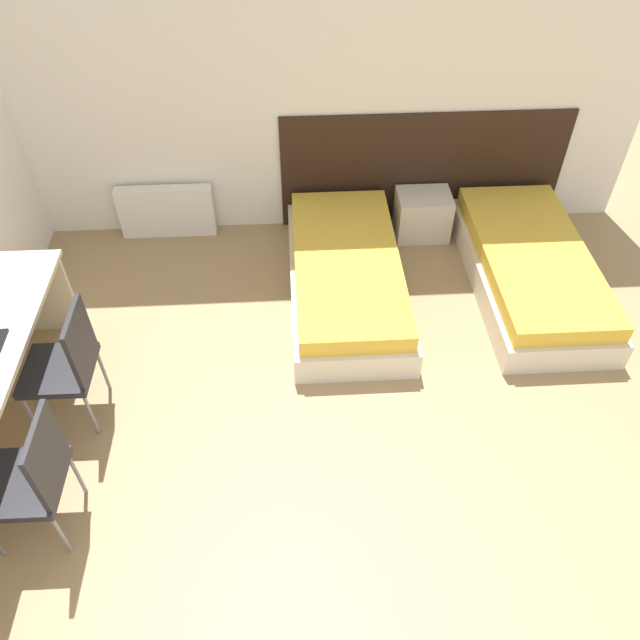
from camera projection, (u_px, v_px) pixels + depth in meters
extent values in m
cube|color=white|center=(306.00, 85.00, 5.08)|extent=(5.84, 0.05, 2.70)
cube|color=black|center=(423.00, 170.00, 5.66)|extent=(2.58, 0.03, 1.10)
cube|color=beige|center=(346.00, 282.00, 5.21)|extent=(0.93, 1.96, 0.24)
cube|color=gold|center=(347.00, 264.00, 5.07)|extent=(0.85, 1.88, 0.15)
cube|color=beige|center=(528.00, 275.00, 5.28)|extent=(0.93, 1.96, 0.24)
cube|color=gold|center=(534.00, 257.00, 5.14)|extent=(0.85, 1.88, 0.15)
cube|color=beige|center=(422.00, 215.00, 5.75)|extent=(0.48, 0.37, 0.42)
cube|color=silver|center=(167.00, 211.00, 5.72)|extent=(0.86, 0.12, 0.50)
cube|color=beige|center=(37.00, 294.00, 4.74)|extent=(0.53, 0.04, 0.73)
cube|color=#232328|center=(58.00, 370.00, 4.10)|extent=(0.46, 0.46, 0.05)
cube|color=#232328|center=(80.00, 342.00, 3.92)|extent=(0.03, 0.41, 0.47)
cylinder|color=slate|center=(32.00, 417.00, 4.12)|extent=(0.02, 0.02, 0.42)
cylinder|color=slate|center=(47.00, 372.00, 4.40)|extent=(0.02, 0.02, 0.42)
cylinder|color=slate|center=(91.00, 414.00, 4.13)|extent=(0.02, 0.02, 0.42)
cylinder|color=slate|center=(103.00, 370.00, 4.41)|extent=(0.02, 0.02, 0.42)
cube|color=#232328|center=(23.00, 484.00, 3.50)|extent=(0.46, 0.46, 0.05)
cube|color=#232328|center=(46.00, 456.00, 3.33)|extent=(0.03, 0.41, 0.47)
cylinder|color=slate|center=(12.00, 477.00, 3.80)|extent=(0.02, 0.02, 0.42)
cylinder|color=slate|center=(61.00, 534.00, 3.53)|extent=(0.02, 0.02, 0.42)
cylinder|color=slate|center=(77.00, 474.00, 3.81)|extent=(0.02, 0.02, 0.42)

